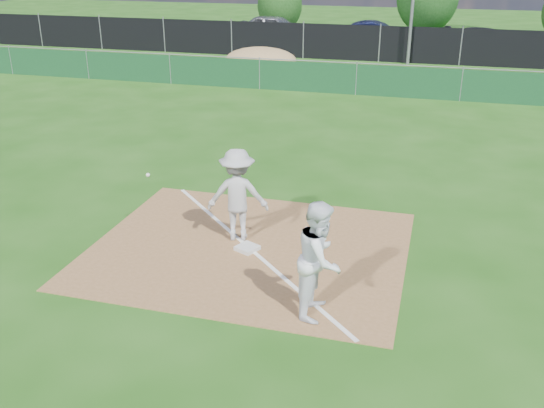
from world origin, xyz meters
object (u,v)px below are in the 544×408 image
(runner, at_px, (320,259))
(tree_left, at_px, (280,6))
(first_base, at_px, (247,248))
(car_right, at_px, (487,42))
(play_at_first, at_px, (238,195))
(car_left, at_px, (275,28))
(car_mid, at_px, (376,34))

(runner, xyz_separation_m, tree_left, (-9.57, 33.24, 0.88))
(first_base, xyz_separation_m, car_right, (5.43, 25.62, 0.67))
(play_at_first, bearing_deg, runner, -46.20)
(car_right, height_order, tree_left, tree_left)
(play_at_first, height_order, car_left, play_at_first)
(first_base, xyz_separation_m, runner, (1.75, -1.71, 0.89))
(first_base, relative_size, tree_left, 0.11)
(runner, bearing_deg, car_right, -5.90)
(first_base, distance_m, car_right, 26.20)
(play_at_first, relative_size, car_left, 0.52)
(runner, bearing_deg, first_base, 47.39)
(car_mid, bearing_deg, first_base, 179.75)
(car_left, bearing_deg, tree_left, 16.10)
(first_base, xyz_separation_m, car_left, (-7.05, 27.48, 0.77))
(play_at_first, relative_size, car_right, 0.51)
(car_mid, distance_m, car_right, 6.43)
(car_left, bearing_deg, car_right, -93.14)
(car_mid, bearing_deg, runner, -176.90)
(car_mid, bearing_deg, play_at_first, 179.08)
(runner, distance_m, car_left, 30.49)
(car_mid, relative_size, car_right, 0.88)
(first_base, height_order, car_right, car_right)
(play_at_first, relative_size, car_mid, 0.58)
(play_at_first, xyz_separation_m, runner, (2.08, -2.17, 0.00))
(car_left, relative_size, car_mid, 1.11)
(first_base, bearing_deg, car_left, 104.39)
(runner, relative_size, car_right, 0.39)
(runner, distance_m, car_right, 27.58)
(car_left, height_order, tree_left, tree_left)
(play_at_first, bearing_deg, first_base, -54.18)
(play_at_first, relative_size, runner, 1.32)
(play_at_first, bearing_deg, tree_left, 103.55)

